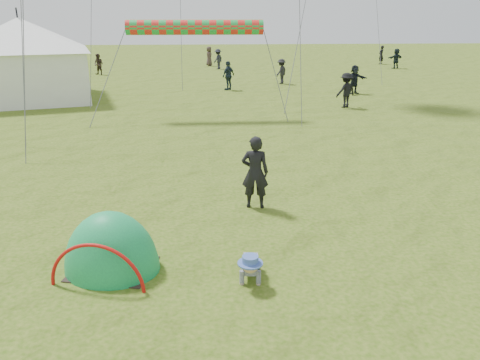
{
  "coord_description": "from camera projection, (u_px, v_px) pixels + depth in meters",
  "views": [
    {
      "loc": [
        -1.35,
        -6.83,
        4.45
      ],
      "look_at": [
        -0.63,
        2.87,
        1.0
      ],
      "focal_mm": 35.0,
      "sensor_mm": 36.0,
      "label": 1
    }
  ],
  "objects": [
    {
      "name": "crowd_person_11",
      "position": [
        354.0,
        79.0,
        27.57
      ],
      "size": [
        1.63,
        0.94,
        1.67
      ],
      "primitive_type": "imported",
      "rotation": [
        0.0,
        0.0,
        0.31
      ],
      "color": "black",
      "rests_on": "ground"
    },
    {
      "name": "popup_tent",
      "position": [
        113.0,
        269.0,
        8.65
      ],
      "size": [
        2.04,
        1.8,
        2.28
      ],
      "primitive_type": "ellipsoid",
      "rotation": [
        0.0,
        0.0,
        -0.22
      ],
      "color": "#19824C",
      "rests_on": "ground"
    },
    {
      "name": "rainbow_tube_kite",
      "position": [
        195.0,
        27.0,
        20.35
      ],
      "size": [
        5.94,
        0.64,
        0.64
      ],
      "primitive_type": "cylinder",
      "rotation": [
        0.0,
        1.57,
        0.0
      ],
      "color": "red"
    },
    {
      "name": "crowd_person_0",
      "position": [
        52.0,
        66.0,
        35.29
      ],
      "size": [
        0.68,
        0.7,
        1.62
      ],
      "primitive_type": "imported",
      "rotation": [
        0.0,
        0.0,
        2.28
      ],
      "color": "#25252C",
      "rests_on": "ground"
    },
    {
      "name": "crawling_toddler",
      "position": [
        250.0,
        265.0,
        8.21
      ],
      "size": [
        0.64,
        0.85,
        0.61
      ],
      "primitive_type": null,
      "rotation": [
        0.0,
        0.0,
        -0.12
      ],
      "color": "black",
      "rests_on": "ground"
    },
    {
      "name": "crowd_person_8",
      "position": [
        228.0,
        76.0,
        28.91
      ],
      "size": [
        1.01,
        1.05,
        1.76
      ],
      "primitive_type": "imported",
      "rotation": [
        0.0,
        0.0,
        3.97
      ],
      "color": "#1D2B35",
      "rests_on": "ground"
    },
    {
      "name": "crowd_person_2",
      "position": [
        44.0,
        60.0,
        39.13
      ],
      "size": [
        1.0,
        0.94,
        1.66
      ],
      "primitive_type": "imported",
      "rotation": [
        0.0,
        0.0,
        2.42
      ],
      "color": "#28404A",
      "rests_on": "ground"
    },
    {
      "name": "ground",
      "position": [
        289.0,
        290.0,
        8.0
      ],
      "size": [
        140.0,
        140.0,
        0.0
      ],
      "primitive_type": "plane",
      "color": "#2E510B"
    },
    {
      "name": "standing_adult",
      "position": [
        255.0,
        172.0,
        11.16
      ],
      "size": [
        0.7,
        0.51,
        1.78
      ],
      "primitive_type": "imported",
      "rotation": [
        0.0,
        0.0,
        3.02
      ],
      "color": "black",
      "rests_on": "ground"
    },
    {
      "name": "crowd_person_9",
      "position": [
        346.0,
        90.0,
        23.43
      ],
      "size": [
        1.28,
        1.07,
        1.73
      ],
      "primitive_type": "imported",
      "rotation": [
        0.0,
        0.0,
        3.6
      ],
      "color": "black",
      "rests_on": "ground"
    },
    {
      "name": "crowd_person_15",
      "position": [
        218.0,
        59.0,
        40.14
      ],
      "size": [
        1.13,
        1.25,
        1.68
      ],
      "primitive_type": "imported",
      "rotation": [
        0.0,
        0.0,
        4.11
      ],
      "color": "#21232A",
      "rests_on": "ground"
    },
    {
      "name": "crowd_person_6",
      "position": [
        381.0,
        55.0,
        44.12
      ],
      "size": [
        0.73,
        0.72,
        1.7
      ],
      "primitive_type": "imported",
      "rotation": [
        0.0,
        0.0,
        3.89
      ],
      "color": "black",
      "rests_on": "ground"
    },
    {
      "name": "crowd_person_1",
      "position": [
        99.0,
        64.0,
        36.31
      ],
      "size": [
        0.95,
        0.86,
        1.59
      ],
      "primitive_type": "imported",
      "rotation": [
        0.0,
        0.0,
        5.87
      ],
      "color": "#362923",
      "rests_on": "ground"
    },
    {
      "name": "crowd_person_12",
      "position": [
        55.0,
        89.0,
        23.76
      ],
      "size": [
        0.77,
        0.72,
        1.76
      ],
      "primitive_type": "imported",
      "rotation": [
        0.0,
        0.0,
        3.77
      ],
      "color": "black",
      "rests_on": "ground"
    },
    {
      "name": "crowd_person_5",
      "position": [
        396.0,
        59.0,
        40.61
      ],
      "size": [
        1.63,
        1.1,
        1.69
      ],
      "primitive_type": "imported",
      "rotation": [
        0.0,
        0.0,
        3.56
      ],
      "color": "black",
      "rests_on": "ground"
    },
    {
      "name": "event_marquee",
      "position": [
        23.0,
        57.0,
        25.11
      ],
      "size": [
        8.3,
        8.3,
        4.63
      ],
      "primitive_type": null,
      "rotation": [
        0.0,
        0.0,
        0.27
      ],
      "color": "white",
      "rests_on": "ground"
    },
    {
      "name": "crowd_person_4",
      "position": [
        209.0,
        56.0,
        42.6
      ],
      "size": [
        0.56,
        0.85,
        1.71
      ],
      "primitive_type": "imported",
      "rotation": [
        0.0,
        0.0,
        1.55
      ],
      "color": "#42332E",
      "rests_on": "ground"
    },
    {
      "name": "crowd_person_3",
      "position": [
        281.0,
        71.0,
        31.52
      ],
      "size": [
        1.14,
        1.22,
        1.66
      ],
      "primitive_type": "imported",
      "rotation": [
        0.0,
        0.0,
        4.06
      ],
      "color": "black",
      "rests_on": "ground"
    }
  ]
}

